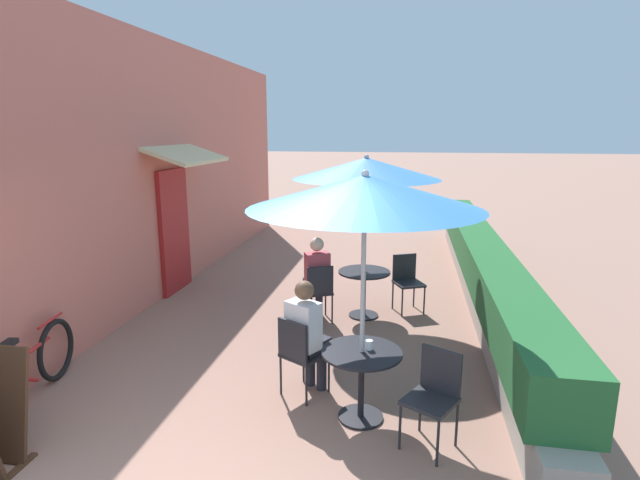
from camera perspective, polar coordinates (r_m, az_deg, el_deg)
cafe_facade_wall at (r=9.18m, az=-16.40°, el=7.89°), size 0.98×10.93×4.20m
planter_hedge at (r=8.61m, az=17.91°, el=-2.98°), size 0.60×9.93×1.01m
patio_table_near at (r=4.93m, az=4.76°, el=-14.59°), size 0.77×0.77×0.70m
patio_umbrella_near at (r=4.42m, az=5.15°, el=5.45°), size 2.11×2.11×2.41m
cafe_chair_near_left at (r=4.66m, az=12.94°, el=-16.46°), size 0.55×0.55×0.87m
cafe_chair_near_right at (r=5.28m, az=-2.33°, el=-12.51°), size 0.55×0.55×0.87m
seated_patron_near_right at (r=5.28m, az=-1.51°, el=-10.44°), size 0.48×0.51×1.25m
coffee_cup_near at (r=4.87m, az=5.63°, el=-11.84°), size 0.07×0.07×0.09m
patio_table_mid at (r=7.47m, az=5.06°, el=-5.00°), size 0.77×0.77×0.70m
patio_umbrella_mid at (r=7.15m, az=5.32°, el=8.13°), size 2.11×2.11×2.41m
cafe_chair_mid_left at (r=7.19m, az=-0.20°, el=-5.56°), size 0.53×0.53×0.87m
seated_patron_mid_left at (r=7.24m, az=-0.43°, el=-4.01°), size 0.46×0.50×1.25m
cafe_chair_mid_right at (r=7.80m, az=9.90°, el=-4.30°), size 0.53×0.53×0.87m
bicycle_leaning at (r=6.01m, az=-30.31°, el=-12.70°), size 0.32×1.69×0.78m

